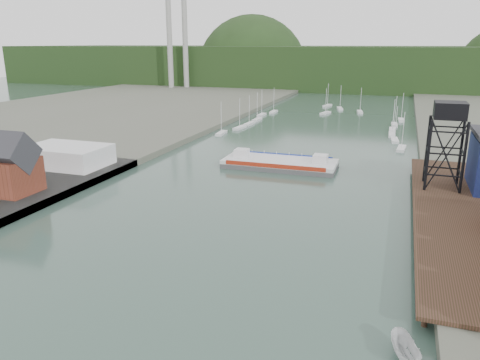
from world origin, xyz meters
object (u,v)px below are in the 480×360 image
Objects in this scene: chain_ferry at (280,163)px; motorboat at (406,351)px; lift_tower at (450,116)px; harbor_building at (3,168)px.

motorboat is (28.52, -64.25, -0.03)m from chain_ferry.
lift_tower is 39.15m from chain_ferry.
lift_tower is (77.00, 28.00, 9.56)m from harbor_building.
motorboat is at bearing -19.00° from harbor_building.
motorboat is at bearing -66.77° from chain_ferry.
lift_tower is 0.60× the size of chain_ferry.
motorboat is (-5.86, -52.49, -14.59)m from lift_tower.
lift_tower is at bearing 19.98° from harbor_building.
harbor_building is at bearing -137.70° from chain_ferry.
lift_tower is 54.80m from motorboat.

